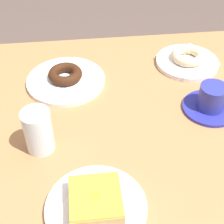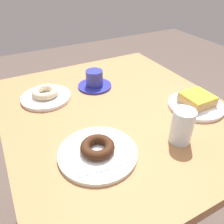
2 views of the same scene
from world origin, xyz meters
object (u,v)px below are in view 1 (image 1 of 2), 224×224
object	(u,v)px
donut_glazed_square	(96,200)
donut_sugar_ring	(188,56)
donut_chocolate_ring	(65,74)
plate_sugar_ring	(187,62)
plate_chocolate_ring	(66,81)
plate_glazed_square	(96,208)
water_glass	(38,131)
coffee_cup	(211,100)

from	to	relation	value
donut_glazed_square	donut_sugar_ring	xyz separation A→B (m)	(0.33, 0.48, -0.00)
donut_chocolate_ring	plate_sugar_ring	world-z (taller)	donut_chocolate_ring
plate_chocolate_ring	donut_sugar_ring	world-z (taller)	donut_sugar_ring
donut_chocolate_ring	donut_glazed_square	xyz separation A→B (m)	(0.05, -0.43, 0.01)
plate_chocolate_ring	plate_glazed_square	distance (m)	0.44
donut_chocolate_ring	water_glass	world-z (taller)	water_glass
coffee_cup	plate_glazed_square	bearing A→B (deg)	-140.10
plate_chocolate_ring	coffee_cup	world-z (taller)	coffee_cup
plate_chocolate_ring	water_glass	size ratio (longest dim) A/B	2.07
plate_glazed_square	donut_sugar_ring	distance (m)	0.58
donut_glazed_square	plate_sugar_ring	world-z (taller)	donut_glazed_square
plate_glazed_square	coffee_cup	xyz separation A→B (m)	(0.33, 0.27, 0.02)
donut_sugar_ring	water_glass	bearing A→B (deg)	-145.81
plate_chocolate_ring	donut_glazed_square	world-z (taller)	donut_glazed_square
plate_chocolate_ring	plate_glazed_square	world-z (taller)	plate_glazed_square
coffee_cup	donut_chocolate_ring	bearing A→B (deg)	157.15
donut_glazed_square	coffee_cup	bearing A→B (deg)	39.90
plate_chocolate_ring	coffee_cup	size ratio (longest dim) A/B	1.58
plate_chocolate_ring	plate_glazed_square	xyz separation A→B (m)	(0.05, -0.43, 0.00)
plate_glazed_square	plate_sugar_ring	size ratio (longest dim) A/B	1.06
plate_glazed_square	plate_chocolate_ring	bearing A→B (deg)	97.08
donut_sugar_ring	coffee_cup	bearing A→B (deg)	-89.58
plate_chocolate_ring	donut_sugar_ring	xyz separation A→B (m)	(0.38, 0.05, 0.02)
donut_sugar_ring	water_glass	size ratio (longest dim) A/B	0.95
water_glass	plate_glazed_square	bearing A→B (deg)	-57.70
donut_sugar_ring	donut_glazed_square	bearing A→B (deg)	-123.90
plate_sugar_ring	coffee_cup	distance (m)	0.21
water_glass	donut_glazed_square	bearing A→B (deg)	-57.70
donut_sugar_ring	water_glass	world-z (taller)	water_glass
plate_chocolate_ring	donut_chocolate_ring	world-z (taller)	donut_chocolate_ring
plate_glazed_square	donut_sugar_ring	bearing A→B (deg)	56.10
plate_sugar_ring	coffee_cup	world-z (taller)	coffee_cup
donut_glazed_square	coffee_cup	xyz separation A→B (m)	(0.33, 0.27, -0.00)
donut_chocolate_ring	water_glass	size ratio (longest dim) A/B	0.89
donut_chocolate_ring	plate_glazed_square	size ratio (longest dim) A/B	0.48
plate_chocolate_ring	plate_sugar_ring	size ratio (longest dim) A/B	1.18
plate_glazed_square	coffee_cup	bearing A→B (deg)	39.90
plate_sugar_ring	coffee_cup	bearing A→B (deg)	-89.58
donut_chocolate_ring	plate_sugar_ring	distance (m)	0.38
donut_glazed_square	plate_sugar_ring	size ratio (longest dim) A/B	0.53
donut_chocolate_ring	coffee_cup	world-z (taller)	coffee_cup
plate_glazed_square	water_glass	world-z (taller)	water_glass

